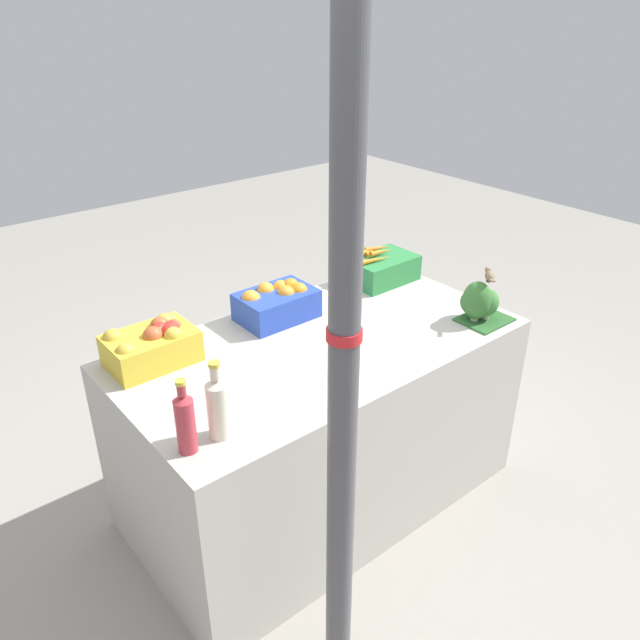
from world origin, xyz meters
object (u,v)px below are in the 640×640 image
at_px(support_pole, 344,351).
at_px(juice_bottle_ruby, 185,421).
at_px(carrot_crate, 381,268).
at_px(broccoli_pile, 479,302).
at_px(apple_crate, 153,343).
at_px(orange_crate, 277,302).
at_px(sparrow_bird, 489,275).
at_px(juice_bottle_cloudy, 218,406).

distance_m(support_pole, juice_bottle_ruby, 0.63).
distance_m(carrot_crate, broccoli_pile, 0.58).
bearing_deg(apple_crate, juice_bottle_ruby, -106.18).
xyz_separation_m(orange_crate, juice_bottle_ruby, (-0.75, -0.56, 0.03)).
distance_m(orange_crate, juice_bottle_ruby, 0.93).
bearing_deg(carrot_crate, broccoli_pile, -87.64).
height_order(support_pole, sparrow_bird, support_pole).
bearing_deg(orange_crate, broccoli_pile, -41.30).
height_order(support_pole, apple_crate, support_pole).
bearing_deg(support_pole, juice_bottle_ruby, 117.10).
relative_size(support_pole, orange_crate, 7.85).
height_order(support_pole, juice_bottle_ruby, support_pole).
xyz_separation_m(support_pole, sparrow_bird, (1.19, 0.42, -0.26)).
xyz_separation_m(support_pole, orange_crate, (0.51, 1.01, -0.40)).
bearing_deg(juice_bottle_cloudy, juice_bottle_ruby, -180.00).
relative_size(apple_crate, juice_bottle_ruby, 1.28).
relative_size(support_pole, juice_bottle_ruby, 10.05).
height_order(broccoli_pile, sparrow_bird, sparrow_bird).
bearing_deg(carrot_crate, juice_bottle_ruby, -157.95).
bearing_deg(apple_crate, orange_crate, 0.11).
distance_m(support_pole, sparrow_bird, 1.29).
height_order(juice_bottle_cloudy, sparrow_bird, juice_bottle_cloudy).
xyz_separation_m(juice_bottle_ruby, juice_bottle_cloudy, (0.12, 0.00, 0.01)).
height_order(apple_crate, juice_bottle_cloudy, juice_bottle_cloudy).
distance_m(support_pole, broccoli_pile, 1.31).
xyz_separation_m(apple_crate, juice_bottle_ruby, (-0.16, -0.56, 0.03)).
relative_size(broccoli_pile, juice_bottle_cloudy, 0.80).
bearing_deg(orange_crate, carrot_crate, 0.20).
xyz_separation_m(juice_bottle_cloudy, sparrow_bird, (1.31, -0.04, 0.10)).
xyz_separation_m(broccoli_pile, sparrow_bird, (0.02, -0.02, 0.13)).
distance_m(broccoli_pile, sparrow_bird, 0.13).
bearing_deg(carrot_crate, support_pole, -138.44).
bearing_deg(sparrow_bird, broccoli_pile, 87.92).
bearing_deg(apple_crate, juice_bottle_cloudy, -94.68).
height_order(broccoli_pile, juice_bottle_cloudy, juice_bottle_cloudy).
xyz_separation_m(orange_crate, sparrow_bird, (0.68, -0.60, 0.14)).
bearing_deg(juice_bottle_ruby, juice_bottle_cloudy, 0.00).
bearing_deg(carrot_crate, apple_crate, -179.84).
bearing_deg(apple_crate, sparrow_bird, -25.20).
height_order(orange_crate, juice_bottle_cloudy, juice_bottle_cloudy).
distance_m(carrot_crate, juice_bottle_cloudy, 1.38).
height_order(carrot_crate, sparrow_bird, sparrow_bird).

